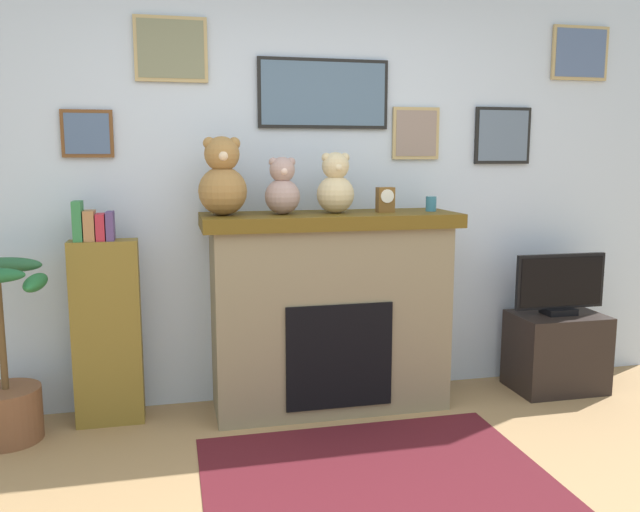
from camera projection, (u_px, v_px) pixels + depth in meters
name	position (u px, v px, depth m)	size (l,w,h in m)	color
back_wall	(291.00, 190.00, 4.05)	(5.20, 0.15, 2.60)	silver
fireplace	(330.00, 310.00, 3.91)	(1.51, 0.54, 1.19)	#7F7358
bookshelf	(106.00, 326.00, 3.66)	(0.37, 0.16, 1.28)	brown
potted_plant	(5.00, 382.00, 3.46)	(0.51, 0.45, 0.98)	brown
tv_stand	(556.00, 352.00, 4.24)	(0.57, 0.40, 0.51)	black
television	(560.00, 285.00, 4.17)	(0.62, 0.14, 0.40)	black
area_rug	(375.00, 475.00, 3.12)	(1.65, 1.19, 0.01)	#4E141C
candle_jar	(431.00, 204.00, 3.93)	(0.06, 0.06, 0.09)	teal
mantel_clock	(385.00, 200.00, 3.86)	(0.10, 0.08, 0.15)	brown
teddy_bear_grey	(223.00, 180.00, 3.63)	(0.27, 0.27, 0.44)	olive
teddy_bear_tan	(282.00, 189.00, 3.71)	(0.20, 0.20, 0.33)	#AA8A85
teddy_bear_cream	(335.00, 186.00, 3.78)	(0.22, 0.22, 0.35)	beige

